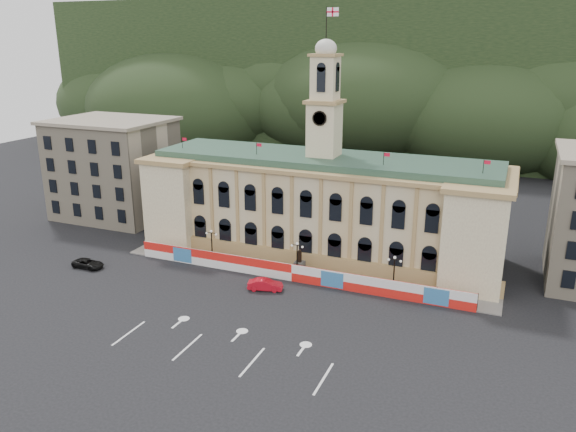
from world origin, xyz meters
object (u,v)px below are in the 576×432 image
at_px(statue, 300,266).
at_px(lamp_center, 297,256).
at_px(red_sedan, 265,285).
at_px(black_suv, 88,264).

relative_size(statue, lamp_center, 0.72).
height_order(statue, red_sedan, statue).
distance_m(lamp_center, red_sedan, 6.95).
distance_m(red_sedan, black_suv, 27.95).
xyz_separation_m(red_sedan, black_suv, (-27.78, -3.05, -0.11)).
xyz_separation_m(lamp_center, black_suv, (-30.00, -9.22, -2.40)).
distance_m(statue, lamp_center, 2.14).
height_order(statue, black_suv, statue).
bearing_deg(red_sedan, statue, -32.68).
xyz_separation_m(statue, red_sedan, (-2.22, -7.18, -0.40)).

